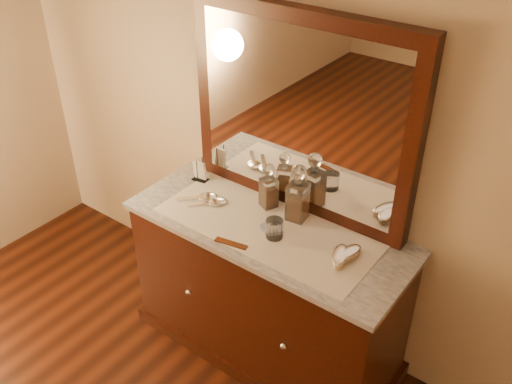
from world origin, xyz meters
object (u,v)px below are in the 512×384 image
dresser_cabinet (267,292)px  brush_near (340,257)px  mirror_frame (300,115)px  decanter_left (269,190)px  hand_mirror_inner (214,202)px  decanter_right (298,198)px  brush_far (348,255)px  pin_dish (267,227)px  napkin_rack (200,172)px  hand_mirror_outer (204,197)px  comb (231,243)px

dresser_cabinet → brush_near: size_ratio=7.86×
mirror_frame → decanter_left: mirror_frame is taller
dresser_cabinet → hand_mirror_inner: bearing=-177.2°
dresser_cabinet → decanter_left: decanter_left is taller
decanter_left → decanter_right: decanter_right is taller
decanter_left → brush_far: (0.53, -0.13, -0.07)m
pin_dish → napkin_rack: (-0.56, 0.14, 0.04)m
brush_near → hand_mirror_inner: (-0.74, 0.01, -0.01)m
mirror_frame → hand_mirror_outer: (-0.41, -0.26, -0.49)m
comb → brush_far: (0.49, 0.23, 0.02)m
napkin_rack → brush_far: 0.98m
brush_far → hand_mirror_outer: (-0.84, -0.02, -0.01)m
brush_near → hand_mirror_inner: bearing=179.3°
decanter_right → hand_mirror_inner: bearing=-160.1°
decanter_right → hand_mirror_outer: size_ratio=1.61×
pin_dish → comb: (-0.07, -0.20, -0.00)m
comb → decanter_right: decanter_right is taller
napkin_rack → hand_mirror_outer: bearing=-42.9°
brush_near → decanter_left: bearing=162.5°
pin_dish → dresser_cabinet: bearing=117.6°
comb → pin_dish: bearing=60.7°
brush_far → dresser_cabinet: bearing=-178.8°
mirror_frame → hand_mirror_outer: mirror_frame is taller
mirror_frame → comb: mirror_frame is taller
brush_far → comb: bearing=-154.3°
brush_near → brush_far: (0.02, 0.03, -0.00)m
napkin_rack → brush_near: 0.97m
decanter_left → hand_mirror_inner: (-0.24, -0.15, -0.09)m
napkin_rack → brush_near: bearing=-8.4°
napkin_rack → brush_near: (0.96, -0.14, -0.03)m
pin_dish → decanter_right: 0.20m
pin_dish → brush_near: 0.40m
mirror_frame → hand_mirror_inner: size_ratio=6.43×
napkin_rack → hand_mirror_inner: size_ratio=0.71×
dresser_cabinet → decanter_right: (0.08, 0.13, 0.56)m
pin_dish → decanter_left: decanter_left is taller
pin_dish → hand_mirror_outer: (-0.42, 0.01, 0.00)m
mirror_frame → comb: (-0.05, -0.47, -0.49)m
pin_dish → hand_mirror_inner: (-0.35, 0.01, 0.00)m
dresser_cabinet → decanter_left: bearing=125.2°
pin_dish → decanter_right: size_ratio=0.24×
comb → hand_mirror_inner: bearing=132.3°
mirror_frame → decanter_right: (0.08, -0.11, -0.38)m
comb → dresser_cabinet: bearing=65.9°
dresser_cabinet → brush_near: (0.41, -0.03, 0.47)m
decanter_left → hand_mirror_outer: decanter_left is taller
mirror_frame → brush_far: mirror_frame is taller
dresser_cabinet → mirror_frame: mirror_frame is taller
pin_dish → brush_near: bearing=0.1°
dresser_cabinet → napkin_rack: size_ratio=10.56×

